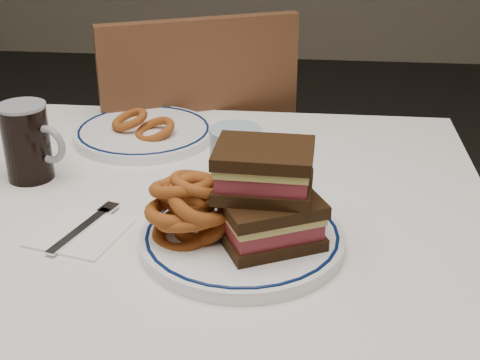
# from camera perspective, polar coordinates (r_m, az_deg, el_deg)

# --- Properties ---
(dining_table) EXTENTS (1.27, 0.87, 0.75)m
(dining_table) POSITION_cam_1_polar(r_m,az_deg,el_deg) (1.17, -10.91, -6.01)
(dining_table) COLOR white
(dining_table) RESTS_ON floor
(chair_far) EXTENTS (0.58, 0.58, 0.95)m
(chair_far) POSITION_cam_1_polar(r_m,az_deg,el_deg) (1.69, -4.13, -0.02)
(chair_far) COLOR #472917
(chair_far) RESTS_ON floor
(main_plate) EXTENTS (0.30, 0.30, 0.02)m
(main_plate) POSITION_cam_1_polar(r_m,az_deg,el_deg) (0.97, 0.19, -4.95)
(main_plate) COLOR white
(main_plate) RESTS_ON dining_table
(reuben_sandwich) EXTENTS (0.16, 0.15, 0.14)m
(reuben_sandwich) POSITION_cam_1_polar(r_m,az_deg,el_deg) (0.92, 2.32, -1.30)
(reuben_sandwich) COLOR black
(reuben_sandwich) RESTS_ON main_plate
(onion_rings_main) EXTENTS (0.14, 0.13, 0.13)m
(onion_rings_main) POSITION_cam_1_polar(r_m,az_deg,el_deg) (0.94, -4.22, -2.25)
(onion_rings_main) COLOR brown
(onion_rings_main) RESTS_ON main_plate
(ketchup_ramekin) EXTENTS (0.05, 0.05, 0.03)m
(ketchup_ramekin) POSITION_cam_1_polar(r_m,az_deg,el_deg) (1.04, -0.58, -0.85)
(ketchup_ramekin) COLOR silver
(ketchup_ramekin) RESTS_ON main_plate
(beer_mug) EXTENTS (0.12, 0.08, 0.13)m
(beer_mug) POSITION_cam_1_polar(r_m,az_deg,el_deg) (1.19, -17.65, 3.15)
(beer_mug) COLOR black
(beer_mug) RESTS_ON dining_table
(water_glass) EXTENTS (0.08, 0.08, 0.13)m
(water_glass) POSITION_cam_1_polar(r_m,az_deg,el_deg) (1.05, -0.34, 1.09)
(water_glass) COLOR #9AB6C7
(water_glass) RESTS_ON dining_table
(far_plate) EXTENTS (0.27, 0.27, 0.02)m
(far_plate) POSITION_cam_1_polar(r_m,az_deg,el_deg) (1.34, -8.19, 4.05)
(far_plate) COLOR white
(far_plate) RESTS_ON dining_table
(onion_rings_far) EXTENTS (0.14, 0.11, 0.06)m
(onion_rings_far) POSITION_cam_1_polar(r_m,az_deg,el_deg) (1.32, -8.27, 4.64)
(onion_rings_far) COLOR brown
(onion_rings_far) RESTS_ON far_plate
(napkin_fork) EXTENTS (0.15, 0.17, 0.01)m
(napkin_fork) POSITION_cam_1_polar(r_m,az_deg,el_deg) (1.03, -13.42, -4.28)
(napkin_fork) COLOR white
(napkin_fork) RESTS_ON dining_table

